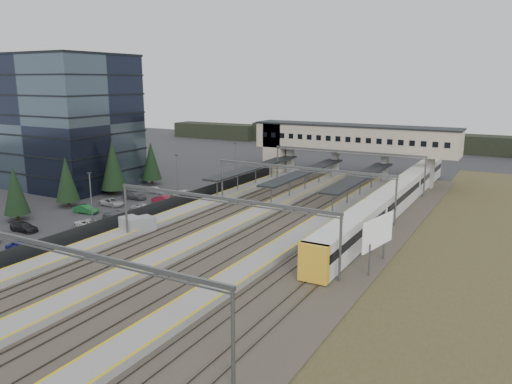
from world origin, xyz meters
The scene contains 15 objects.
ground centered at (0.00, 0.00, 0.00)m, with size 220.00×220.00×0.00m, color #2B2B2D.
office_building centered at (-36.00, 12.00, 12.19)m, with size 24.30×18.30×24.30m.
conifer_row centered at (-22.00, -3.86, 4.84)m, with size 4.42×49.82×9.50m.
car_park centered at (-13.67, -4.38, 0.61)m, with size 10.52×44.40×1.29m.
lampposts centered at (-8.00, 1.25, 4.34)m, with size 0.50×53.25×8.07m.
fence centered at (-6.50, 5.00, 1.00)m, with size 0.08×90.00×2.00m.
relay_cabin_near centered at (-2.91, -6.24, 1.19)m, with size 3.30×2.75×2.38m.
relay_cabin_far centered at (-2.13, -4.47, 1.06)m, with size 2.76×2.50×2.11m.
rail_corridor centered at (9.34, 5.00, 0.29)m, with size 34.00×90.00×0.92m.
canopies centered at (7.00, 27.00, 3.92)m, with size 23.10×30.00×3.28m.
footbridge centered at (7.70, 42.00, 7.93)m, with size 40.40×6.40×11.20m.
gantries centered at (12.00, 3.00, 6.00)m, with size 28.40×62.28×7.17m.
train centered at (24.00, 21.74, 2.20)m, with size 3.08×64.30×3.87m.
billboard centered at (28.17, -2.48, 3.87)m, with size 1.38×6.49×5.69m.
treeline_far centered at (23.81, 92.28, 2.95)m, with size 170.00×19.00×7.00m.
Camera 1 is at (41.38, -52.61, 19.66)m, focal length 35.00 mm.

